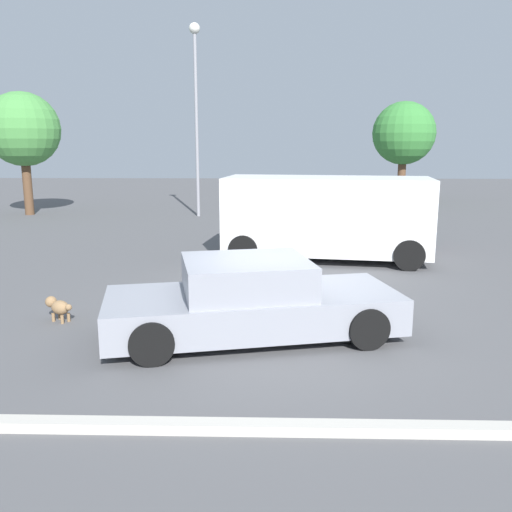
% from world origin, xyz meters
% --- Properties ---
extents(ground_plane, '(80.00, 80.00, 0.00)m').
position_xyz_m(ground_plane, '(0.00, 0.00, 0.00)').
color(ground_plane, '#515154').
extents(sedan_foreground, '(4.88, 2.78, 1.26)m').
position_xyz_m(sedan_foreground, '(-0.30, -0.19, 0.58)').
color(sedan_foreground, gray).
rests_on(sedan_foreground, ground_plane).
extents(dog, '(0.55, 0.41, 0.42)m').
position_xyz_m(dog, '(-3.68, 0.48, 0.26)').
color(dog, olive).
rests_on(dog, ground_plane).
extents(van_white, '(5.55, 2.85, 2.18)m').
position_xyz_m(van_white, '(1.48, 5.76, 1.18)').
color(van_white, white).
rests_on(van_white, ground_plane).
extents(pedestrian, '(0.52, 0.39, 1.71)m').
position_xyz_m(pedestrian, '(4.46, 7.96, 1.02)').
color(pedestrian, navy).
rests_on(pedestrian, ground_plane).
extents(parking_curb, '(6.30, 0.20, 0.12)m').
position_xyz_m(parking_curb, '(0.00, -3.14, 0.06)').
color(parking_curb, '#B7B2A8').
rests_on(parking_curb, ground_plane).
extents(light_post_near, '(0.44, 0.44, 7.77)m').
position_xyz_m(light_post_near, '(-3.06, 14.41, 5.13)').
color(light_post_near, gray).
rests_on(light_post_near, ground_plane).
extents(tree_back_left, '(3.11, 3.11, 5.19)m').
position_xyz_m(tree_back_left, '(-10.49, 14.71, 3.61)').
color(tree_back_left, brown).
rests_on(tree_back_left, ground_plane).
extents(tree_back_center, '(3.31, 3.31, 5.24)m').
position_xyz_m(tree_back_center, '(7.08, 21.09, 3.56)').
color(tree_back_center, brown).
rests_on(tree_back_center, ground_plane).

